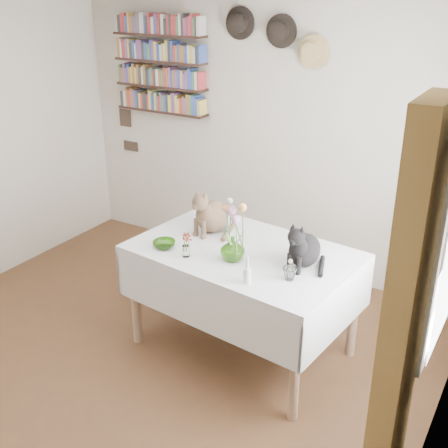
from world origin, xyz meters
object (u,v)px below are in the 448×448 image
Objects in this scene: tabby_cat at (213,209)px; bookshelf_unit at (160,65)px; flower_vase at (233,249)px; black_cat at (305,242)px; dining_table at (243,276)px.

bookshelf_unit is (-1.31, 1.15, 0.83)m from tabby_cat.
bookshelf_unit is at bearing 138.37° from flower_vase.
tabby_cat is 0.83m from black_cat.
black_cat reaches higher than flower_vase.
tabby_cat is (-0.36, 0.17, 0.39)m from dining_table.
tabby_cat is 2.10× the size of flower_vase.
bookshelf_unit is at bearing 149.19° from tabby_cat.
flower_vase is at bearing -41.63° from bookshelf_unit.
bookshelf_unit is at bearing 154.83° from black_cat.
tabby_cat is at bearing 154.34° from dining_table.
dining_table is at bearing 94.09° from flower_vase.
dining_table is 0.59m from black_cat.
tabby_cat reaches higher than dining_table.
black_cat is at bearing -31.53° from bookshelf_unit.
bookshelf_unit is at bearing 141.64° from dining_table.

